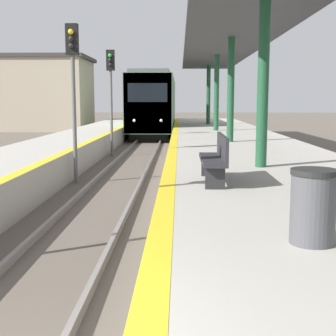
{
  "coord_description": "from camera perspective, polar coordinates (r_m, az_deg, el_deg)",
  "views": [
    {
      "loc": [
        1.87,
        -2.41,
        2.5
      ],
      "look_at": [
        1.28,
        21.49,
        -0.93
      ],
      "focal_mm": 50.0,
      "sensor_mm": 36.0,
      "label": 1
    }
  ],
  "objects": [
    {
      "name": "train",
      "position": [
        35.88,
        -1.6,
        7.75
      ],
      "size": [
        2.88,
        16.87,
        4.4
      ],
      "color": "black",
      "rests_on": "ground"
    },
    {
      "name": "signal_mid",
      "position": [
        14.42,
        -11.51,
        11.19
      ],
      "size": [
        0.36,
        0.31,
        4.74
      ],
      "color": "#595959",
      "rests_on": "ground"
    },
    {
      "name": "signal_far",
      "position": [
        21.37,
        -6.99,
        10.26
      ],
      "size": [
        0.36,
        0.31,
        4.74
      ],
      "color": "#595959",
      "rests_on": "ground"
    },
    {
      "name": "station_canopy",
      "position": [
        18.37,
        7.78,
        15.51
      ],
      "size": [
        3.51,
        34.88,
        4.14
      ],
      "color": "#1E5133",
      "rests_on": "platform_right"
    },
    {
      "name": "trash_bin",
      "position": [
        5.38,
        17.26,
        -4.49
      ],
      "size": [
        0.51,
        0.51,
        0.83
      ],
      "color": "#4C4C51",
      "rests_on": "platform_right"
    },
    {
      "name": "bench",
      "position": [
        9.08,
        5.87,
        1.36
      ],
      "size": [
        0.44,
        1.85,
        0.92
      ],
      "color": "#28282D",
      "rests_on": "platform_right"
    },
    {
      "name": "station_building",
      "position": [
        42.81,
        -17.11,
        8.68
      ],
      "size": [
        11.55,
        6.78,
        6.26
      ],
      "color": "tan",
      "rests_on": "ground"
    }
  ]
}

